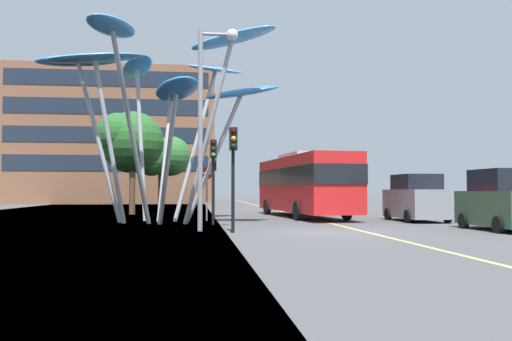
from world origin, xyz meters
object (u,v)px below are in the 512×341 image
at_px(traffic_light_kerb_near, 233,157).
at_px(car_parked_near, 503,202).
at_px(no_entry_sign, 207,185).
at_px(traffic_light_kerb_far, 213,163).
at_px(street_lamp, 209,101).
at_px(car_parked_mid, 416,199).
at_px(traffic_light_island_mid, 214,173).
at_px(red_bus, 304,182).
at_px(leaf_sculpture, 158,79).

relative_size(traffic_light_kerb_near, car_parked_near, 0.93).
bearing_deg(no_entry_sign, traffic_light_kerb_near, -84.39).
height_order(traffic_light_kerb_far, no_entry_sign, traffic_light_kerb_far).
xyz_separation_m(car_parked_near, street_lamp, (-10.87, 0.98, 3.72)).
xyz_separation_m(car_parked_mid, street_lamp, (-10.12, -5.20, 3.72)).
distance_m(car_parked_near, no_entry_sign, 13.22).
bearing_deg(traffic_light_island_mid, car_parked_near, -46.58).
relative_size(street_lamp, no_entry_sign, 2.85).
bearing_deg(traffic_light_kerb_near, traffic_light_kerb_far, 96.66).
bearing_deg(red_bus, street_lamp, -119.59).
distance_m(leaf_sculpture, no_entry_sign, 5.59).
bearing_deg(street_lamp, leaf_sculpture, 113.49).
bearing_deg(car_parked_mid, red_bus, 135.16).
height_order(car_parked_mid, no_entry_sign, no_entry_sign).
bearing_deg(red_bus, no_entry_sign, -150.15).
height_order(leaf_sculpture, car_parked_mid, leaf_sculpture).
bearing_deg(car_parked_near, traffic_light_island_mid, 133.42).
distance_m(traffic_light_kerb_near, traffic_light_kerb_far, 4.64).
bearing_deg(traffic_light_kerb_near, car_parked_mid, 33.69).
xyz_separation_m(car_parked_near, car_parked_mid, (-0.75, 6.17, 0.00)).
relative_size(car_parked_near, no_entry_sign, 1.52).
distance_m(traffic_light_kerb_near, car_parked_near, 10.18).
relative_size(red_bus, car_parked_mid, 2.80).
distance_m(traffic_light_kerb_far, no_entry_sign, 3.15).
height_order(leaf_sculpture, traffic_light_kerb_far, leaf_sculpture).
distance_m(traffic_light_kerb_near, car_parked_mid, 11.29).
bearing_deg(leaf_sculpture, red_bus, 31.02).
height_order(traffic_light_kerb_near, traffic_light_island_mid, traffic_light_kerb_near).
distance_m(red_bus, no_entry_sign, 6.30).
relative_size(traffic_light_kerb_far, street_lamp, 0.49).
bearing_deg(leaf_sculpture, car_parked_mid, 0.48).
bearing_deg(no_entry_sign, car_parked_mid, -8.06).
relative_size(car_parked_near, street_lamp, 0.53).
height_order(red_bus, traffic_light_kerb_far, traffic_light_kerb_far).
xyz_separation_m(leaf_sculpture, traffic_light_kerb_far, (2.50, -1.48, -3.94)).
relative_size(traffic_light_kerb_near, street_lamp, 0.49).
bearing_deg(traffic_light_kerb_far, car_parked_mid, 9.16).
xyz_separation_m(car_parked_near, no_entry_sign, (-10.79, 7.60, 0.69)).
distance_m(street_lamp, no_entry_sign, 7.28).
bearing_deg(traffic_light_kerb_far, no_entry_sign, 93.99).
bearing_deg(traffic_light_island_mid, car_parked_mid, -26.35).
bearing_deg(red_bus, leaf_sculpture, -148.98).
distance_m(car_parked_near, car_parked_mid, 6.22).
xyz_separation_m(traffic_light_island_mid, car_parked_near, (10.34, -10.92, -1.39)).
bearing_deg(leaf_sculpture, traffic_light_island_mid, 60.50).
distance_m(red_bus, traffic_light_island_mid, 5.04).
xyz_separation_m(red_bus, car_parked_near, (5.33, -10.73, -0.88)).
bearing_deg(street_lamp, car_parked_near, -5.14).
relative_size(leaf_sculpture, no_entry_sign, 4.39).
relative_size(car_parked_mid, street_lamp, 0.56).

